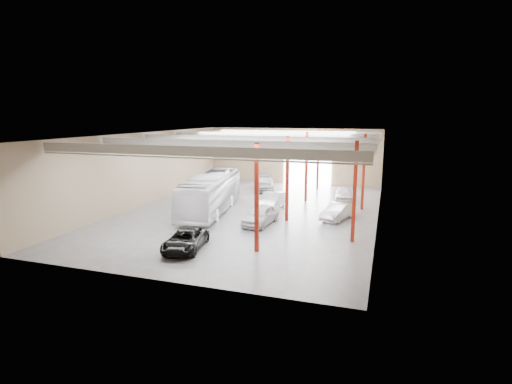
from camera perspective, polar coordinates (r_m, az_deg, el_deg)
The scene contains 8 objects.
depot_shell at distance 35.89m, azimuth -0.24°, elevation 5.07°, with size 22.12×32.12×7.06m.
coach_bus at distance 36.28m, azimuth -6.46°, elevation -0.12°, with size 2.91×12.44×3.47m, color silver.
black_sedan at distance 26.61m, azimuth -10.04°, elevation -6.76°, with size 2.17×4.71×1.31m, color black.
car_row_a at distance 32.06m, azimuth 0.66°, elevation -3.31°, with size 1.81×4.51×1.54m, color silver.
car_row_b at distance 37.34m, azimuth 2.31°, elevation -1.24°, with size 1.64×4.69×1.55m, color #ADAEB2.
car_row_c at distance 46.69m, azimuth 1.24°, elevation 1.26°, with size 2.18×5.37×1.56m, color gray.
car_right_near at distance 34.29m, azimuth 11.61°, elevation -2.73°, with size 1.45×4.16×1.37m, color #BCBDC1.
car_right_far at distance 41.78m, azimuth 12.42°, elevation -0.26°, with size 1.68×4.17×1.42m, color silver.
Camera 1 is at (11.46, -33.37, 8.71)m, focal length 28.00 mm.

